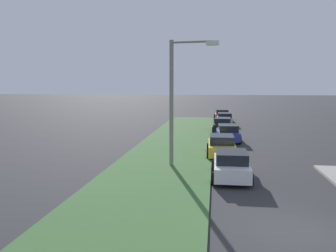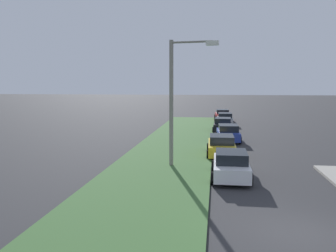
% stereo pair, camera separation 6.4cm
% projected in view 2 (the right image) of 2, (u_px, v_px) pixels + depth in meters
% --- Properties ---
extents(ground, '(300.00, 300.00, 0.00)m').
position_uv_depth(ground, '(302.00, 234.00, 11.86)').
color(ground, '#2D2D30').
extents(grass_median, '(60.00, 6.00, 0.12)m').
position_uv_depth(grass_median, '(164.00, 162.00, 22.51)').
color(grass_median, '#3D6633').
rests_on(grass_median, ground).
extents(parked_car_white, '(4.31, 2.03, 1.47)m').
position_uv_depth(parked_car_white, '(231.00, 165.00, 18.84)').
color(parked_car_white, silver).
rests_on(parked_car_white, ground).
extents(parked_car_yellow, '(4.33, 2.08, 1.47)m').
position_uv_depth(parked_car_yellow, '(221.00, 146.00, 24.68)').
color(parked_car_yellow, gold).
rests_on(parked_car_yellow, ground).
extents(parked_car_blue, '(4.37, 2.16, 1.47)m').
position_uv_depth(parked_car_blue, '(228.00, 133.00, 30.96)').
color(parked_car_blue, '#23389E').
rests_on(parked_car_blue, ground).
extents(parked_car_black, '(4.36, 2.14, 1.47)m').
position_uv_depth(parked_car_black, '(223.00, 125.00, 37.19)').
color(parked_car_black, black).
rests_on(parked_car_black, ground).
extents(parked_car_silver, '(4.31, 2.05, 1.47)m').
position_uv_depth(parked_car_silver, '(225.00, 119.00, 43.36)').
color(parked_car_silver, '#B2B5BA').
rests_on(parked_car_silver, ground).
extents(parked_car_red, '(4.39, 2.20, 1.47)m').
position_uv_depth(parked_car_red, '(222.00, 115.00, 49.19)').
color(parked_car_red, red).
rests_on(parked_car_red, ground).
extents(streetlight, '(0.72, 2.86, 7.50)m').
position_uv_depth(streetlight, '(177.00, 94.00, 20.91)').
color(streetlight, gray).
rests_on(streetlight, ground).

